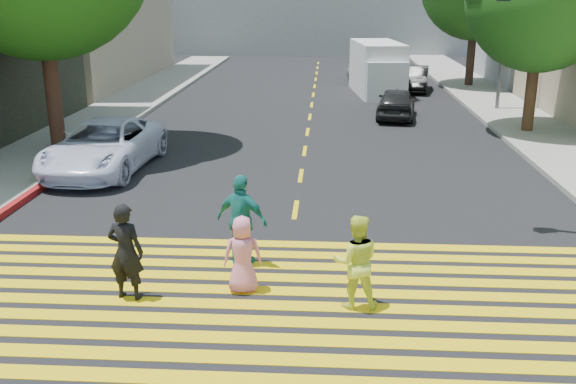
# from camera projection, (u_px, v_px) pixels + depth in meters

# --- Properties ---
(ground) EXTENTS (120.00, 120.00, 0.00)m
(ground) POSITION_uv_depth(u_px,v_px,m) (276.00, 336.00, 9.93)
(ground) COLOR black
(sidewalk_left) EXTENTS (3.00, 40.00, 0.15)m
(sidewalk_left) POSITION_uv_depth(u_px,v_px,m) (139.00, 98.00, 31.34)
(sidewalk_left) COLOR gray
(sidewalk_left) RESTS_ON ground
(sidewalk_right) EXTENTS (3.00, 60.00, 0.15)m
(sidewalk_right) POSITION_uv_depth(u_px,v_px,m) (537.00, 133.00, 23.68)
(sidewalk_right) COLOR gray
(sidewalk_right) RESTS_ON ground
(curb_red) EXTENTS (0.20, 8.00, 0.16)m
(curb_red) POSITION_uv_depth(u_px,v_px,m) (20.00, 201.00, 16.02)
(curb_red) COLOR maroon
(curb_red) RESTS_ON ground
(crosswalk) EXTENTS (13.40, 5.30, 0.01)m
(crosswalk) POSITION_uv_depth(u_px,v_px,m) (282.00, 298.00, 11.14)
(crosswalk) COLOR yellow
(crosswalk) RESTS_ON ground
(lane_line) EXTENTS (0.12, 34.40, 0.01)m
(lane_line) POSITION_uv_depth(u_px,v_px,m) (313.00, 100.00, 31.34)
(lane_line) COLOR yellow
(lane_line) RESTS_ON ground
(pedestrian_man) EXTENTS (0.69, 0.51, 1.73)m
(pedestrian_man) POSITION_uv_depth(u_px,v_px,m) (126.00, 252.00, 10.90)
(pedestrian_man) COLOR black
(pedestrian_man) RESTS_ON ground
(pedestrian_woman) EXTENTS (0.83, 0.66, 1.64)m
(pedestrian_woman) POSITION_uv_depth(u_px,v_px,m) (356.00, 262.00, 10.63)
(pedestrian_woman) COLOR #E6F749
(pedestrian_woman) RESTS_ON ground
(pedestrian_child) EXTENTS (0.74, 0.54, 1.40)m
(pedestrian_child) POSITION_uv_depth(u_px,v_px,m) (243.00, 255.00, 11.22)
(pedestrian_child) COLOR pink
(pedestrian_child) RESTS_ON ground
(pedestrian_extra) EXTENTS (1.14, 0.79, 1.80)m
(pedestrian_extra) POSITION_uv_depth(u_px,v_px,m) (242.00, 220.00, 12.29)
(pedestrian_extra) COLOR #1B7D7C
(pedestrian_extra) RESTS_ON ground
(white_sedan) EXTENTS (2.74, 5.43, 1.47)m
(white_sedan) POSITION_uv_depth(u_px,v_px,m) (104.00, 146.00, 18.86)
(white_sedan) COLOR white
(white_sedan) RESTS_ON ground
(dark_car_near) EXTENTS (2.05, 3.94, 1.28)m
(dark_car_near) POSITION_uv_depth(u_px,v_px,m) (396.00, 103.00, 26.65)
(dark_car_near) COLOR black
(dark_car_near) RESTS_ON ground
(silver_car) EXTENTS (2.69, 4.95, 1.36)m
(silver_car) POSITION_uv_depth(u_px,v_px,m) (367.00, 66.00, 39.02)
(silver_car) COLOR #A3A4A8
(silver_car) RESTS_ON ground
(dark_car_parked) EXTENTS (1.98, 4.08, 1.29)m
(dark_car_parked) POSITION_uv_depth(u_px,v_px,m) (415.00, 79.00, 33.84)
(dark_car_parked) COLOR black
(dark_car_parked) RESTS_ON ground
(white_van) EXTENTS (2.66, 5.72, 2.61)m
(white_van) POSITION_uv_depth(u_px,v_px,m) (378.00, 70.00, 32.62)
(white_van) COLOR white
(white_van) RESTS_ON ground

